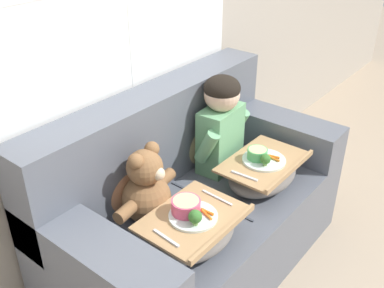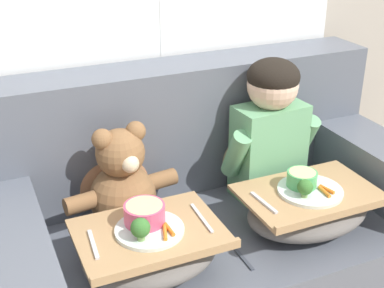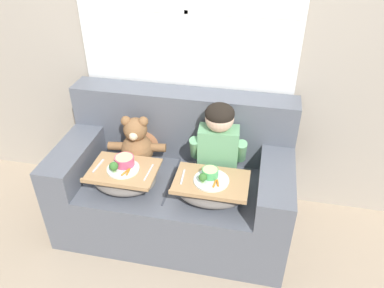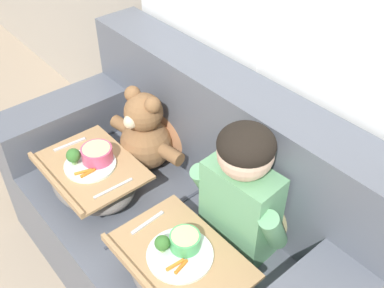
% 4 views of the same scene
% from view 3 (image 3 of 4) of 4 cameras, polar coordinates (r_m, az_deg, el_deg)
% --- Properties ---
extents(ground_plane, '(14.00, 14.00, 0.00)m').
position_cam_3_polar(ground_plane, '(2.95, -2.55, -11.96)').
color(ground_plane, tan).
extents(wall_back_with_window, '(8.00, 0.08, 2.60)m').
position_cam_3_polar(wall_back_with_window, '(2.66, -0.63, 16.25)').
color(wall_back_with_window, '#A89E8E').
rests_on(wall_back_with_window, ground_plane).
extents(couch, '(1.61, 0.84, 0.97)m').
position_cam_3_polar(couch, '(2.75, -2.42, -5.81)').
color(couch, '#565B66').
rests_on(couch, ground_plane).
extents(throw_pillow_behind_child, '(0.36, 0.17, 0.37)m').
position_cam_3_polar(throw_pillow_behind_child, '(2.68, 4.41, 0.29)').
color(throw_pillow_behind_child, tan).
rests_on(throw_pillow_behind_child, couch).
extents(throw_pillow_behind_teddy, '(0.33, 0.16, 0.34)m').
position_cam_3_polar(throw_pillow_behind_teddy, '(2.79, -7.52, 1.64)').
color(throw_pillow_behind_teddy, '#B2754C').
rests_on(throw_pillow_behind_teddy, couch).
extents(child_figure, '(0.39, 0.20, 0.54)m').
position_cam_3_polar(child_figure, '(2.49, 4.09, 1.04)').
color(child_figure, '#66A370').
rests_on(child_figure, couch).
extents(teddy_bear, '(0.42, 0.29, 0.39)m').
position_cam_3_polar(teddy_bear, '(2.68, -8.44, -0.06)').
color(teddy_bear, brown).
rests_on(teddy_bear, couch).
extents(lap_tray_child, '(0.47, 0.32, 0.22)m').
position_cam_3_polar(lap_tray_child, '(2.40, 2.89, -6.86)').
color(lap_tray_child, slate).
rests_on(lap_tray_child, child_figure).
extents(lap_tray_teddy, '(0.45, 0.34, 0.23)m').
position_cam_3_polar(lap_tray_teddy, '(2.53, -10.29, -4.96)').
color(lap_tray_teddy, slate).
rests_on(lap_tray_teddy, teddy_bear).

